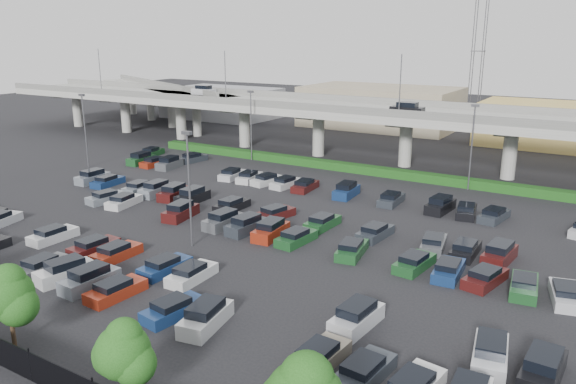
% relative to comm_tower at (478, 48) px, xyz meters
% --- Properties ---
extents(ground, '(280.00, 280.00, 0.00)m').
position_rel_comm_tower_xyz_m(ground, '(-4.00, -74.00, -15.61)').
color(ground, black).
extents(overpass, '(150.00, 13.00, 15.80)m').
position_rel_comm_tower_xyz_m(overpass, '(-4.25, -42.01, -8.64)').
color(overpass, gray).
rests_on(overpass, ground).
extents(on_ramp, '(50.93, 30.13, 8.80)m').
position_rel_comm_tower_xyz_m(on_ramp, '(-56.10, -30.95, -8.76)').
color(on_ramp, gray).
rests_on(on_ramp, ground).
extents(hedge, '(66.00, 1.60, 1.10)m').
position_rel_comm_tower_xyz_m(hedge, '(-4.00, -49.00, -15.06)').
color(hedge, '#1A4213').
rests_on(hedge, ground).
extents(parked_cars, '(63.23, 41.68, 1.67)m').
position_rel_comm_tower_xyz_m(parked_cars, '(-3.81, -76.83, -15.00)').
color(parked_cars, silver).
rests_on(parked_cars, ground).
extents(light_poles, '(66.90, 48.38, 10.30)m').
position_rel_comm_tower_xyz_m(light_poles, '(-8.12, -72.00, -9.37)').
color(light_poles, '#4C4C51').
rests_on(light_poles, ground).
extents(distant_buildings, '(138.00, 24.00, 9.00)m').
position_rel_comm_tower_xyz_m(distant_buildings, '(8.38, -12.19, -11.87)').
color(distant_buildings, gray).
rests_on(distant_buildings, ground).
extents(comm_tower, '(2.40, 2.40, 30.00)m').
position_rel_comm_tower_xyz_m(comm_tower, '(0.00, 0.00, 0.00)').
color(comm_tower, '#4C4C51').
rests_on(comm_tower, ground).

